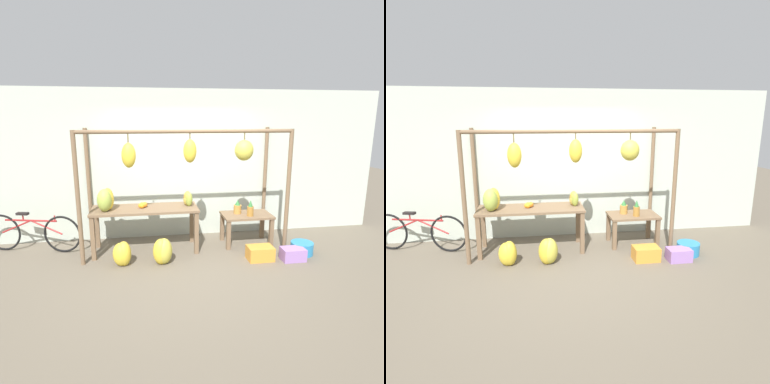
% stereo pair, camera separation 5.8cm
% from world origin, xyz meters
% --- Properties ---
extents(ground_plane, '(20.00, 20.00, 0.00)m').
position_xyz_m(ground_plane, '(0.00, 0.00, 0.00)').
color(ground_plane, '#665B4C').
extents(shop_wall_back, '(8.00, 0.08, 2.80)m').
position_xyz_m(shop_wall_back, '(0.00, 1.52, 1.40)').
color(shop_wall_back, '#B7C1B2').
rests_on(shop_wall_back, ground_plane).
extents(stall_awning, '(3.45, 1.21, 2.10)m').
position_xyz_m(stall_awning, '(0.09, 0.59, 1.53)').
color(stall_awning, brown).
rests_on(stall_awning, ground_plane).
extents(display_table_main, '(1.80, 0.64, 0.77)m').
position_xyz_m(display_table_main, '(-0.69, 0.81, 0.66)').
color(display_table_main, brown).
rests_on(display_table_main, ground_plane).
extents(display_table_side, '(0.89, 0.56, 0.57)m').
position_xyz_m(display_table_side, '(1.14, 0.85, 0.45)').
color(display_table_side, brown).
rests_on(display_table_side, ground_plane).
extents(banana_pile_on_table, '(0.31, 0.45, 0.38)m').
position_xyz_m(banana_pile_on_table, '(-1.32, 0.76, 0.95)').
color(banana_pile_on_table, gold).
rests_on(banana_pile_on_table, display_table_main).
extents(orange_pile, '(0.16, 0.16, 0.09)m').
position_xyz_m(orange_pile, '(-0.72, 0.84, 0.82)').
color(orange_pile, orange).
rests_on(orange_pile, display_table_main).
extents(pineapple_cluster, '(0.31, 0.31, 0.29)m').
position_xyz_m(pineapple_cluster, '(1.07, 0.84, 0.68)').
color(pineapple_cluster, '#B27F38').
rests_on(pineapple_cluster, display_table_side).
extents(banana_pile_ground_left, '(0.36, 0.36, 0.40)m').
position_xyz_m(banana_pile_ground_left, '(-1.07, 0.26, 0.19)').
color(banana_pile_ground_left, gold).
rests_on(banana_pile_ground_left, ground_plane).
extents(banana_pile_ground_right, '(0.36, 0.37, 0.43)m').
position_xyz_m(banana_pile_ground_right, '(-0.43, 0.23, 0.21)').
color(banana_pile_ground_right, gold).
rests_on(banana_pile_ground_right, ground_plane).
extents(fruit_crate_white, '(0.42, 0.28, 0.23)m').
position_xyz_m(fruit_crate_white, '(1.16, 0.14, 0.11)').
color(fruit_crate_white, orange).
rests_on(fruit_crate_white, ground_plane).
extents(blue_bucket, '(0.38, 0.38, 0.21)m').
position_xyz_m(blue_bucket, '(1.95, 0.25, 0.10)').
color(blue_bucket, teal).
rests_on(blue_bucket, ground_plane).
extents(parked_bicycle, '(1.69, 0.43, 0.70)m').
position_xyz_m(parked_bicycle, '(-2.63, 1.06, 0.35)').
color(parked_bicycle, black).
rests_on(parked_bicycle, ground_plane).
extents(papaya_pile, '(0.19, 0.24, 0.26)m').
position_xyz_m(papaya_pile, '(0.06, 0.86, 0.89)').
color(papaya_pile, '#93A33D').
rests_on(papaya_pile, display_table_main).
extents(fruit_crate_purple, '(0.38, 0.26, 0.20)m').
position_xyz_m(fruit_crate_purple, '(1.68, 0.04, 0.10)').
color(fruit_crate_purple, '#9970B7').
rests_on(fruit_crate_purple, ground_plane).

